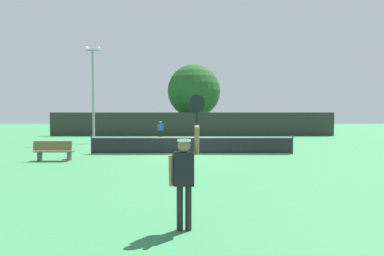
{
  "coord_description": "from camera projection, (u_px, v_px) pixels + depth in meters",
  "views": [
    {
      "loc": [
        0.0,
        -16.82,
        2.15
      ],
      "look_at": [
        -0.04,
        4.26,
        1.28
      ],
      "focal_mm": 28.33,
      "sensor_mm": 36.0,
      "label": 1
    }
  ],
  "objects": [
    {
      "name": "player_receiving",
      "position": [
        161.0,
        128.0,
        27.39
      ],
      "size": [
        0.57,
        0.24,
        1.63
      ],
      "rotation": [
        0.0,
        0.0,
        3.14
      ],
      "color": "blue",
      "rests_on": "ground"
    },
    {
      "name": "ground_plane",
      "position": [
        193.0,
        154.0,
        16.89
      ],
      "size": [
        120.0,
        120.0,
        0.0
      ],
      "primitive_type": "plane",
      "color": "#387F4C"
    },
    {
      "name": "spare_racket",
      "position": [
        68.0,
        159.0,
        14.89
      ],
      "size": [
        0.28,
        0.52,
        0.04
      ],
      "color": "black",
      "rests_on": "ground"
    },
    {
      "name": "perimeter_fence",
      "position": [
        193.0,
        124.0,
        31.82
      ],
      "size": [
        29.88,
        0.12,
        2.47
      ],
      "primitive_type": "cube",
      "color": "#2D332D",
      "rests_on": "ground"
    },
    {
      "name": "parked_car_near",
      "position": [
        135.0,
        126.0,
        39.18
      ],
      "size": [
        2.17,
        4.32,
        1.69
      ],
      "rotation": [
        0.0,
        0.0,
        -0.07
      ],
      "color": "black",
      "rests_on": "ground"
    },
    {
      "name": "courtside_bench",
      "position": [
        55.0,
        151.0,
        14.31
      ],
      "size": [
        1.8,
        0.44,
        0.95
      ],
      "color": "brown",
      "rests_on": "ground"
    },
    {
      "name": "large_tree",
      "position": [
        195.0,
        91.0,
        36.31
      ],
      "size": [
        6.33,
        6.33,
        8.27
      ],
      "color": "brown",
      "rests_on": "ground"
    },
    {
      "name": "light_pole",
      "position": [
        94.0,
        88.0,
        23.01
      ],
      "size": [
        1.18,
        0.28,
        7.36
      ],
      "color": "gray",
      "rests_on": "ground"
    },
    {
      "name": "tennis_ball",
      "position": [
        172.0,
        158.0,
        15.21
      ],
      "size": [
        0.07,
        0.07,
        0.07
      ],
      "primitive_type": "sphere",
      "color": "#CCE033",
      "rests_on": "ground"
    },
    {
      "name": "tennis_net",
      "position": [
        193.0,
        145.0,
        16.87
      ],
      "size": [
        11.3,
        0.08,
        1.07
      ],
      "color": "#232328",
      "rests_on": "ground"
    },
    {
      "name": "player_serving",
      "position": [
        185.0,
        170.0,
        5.65
      ],
      "size": [
        0.67,
        0.4,
        2.56
      ],
      "color": "black",
      "rests_on": "ground"
    }
  ]
}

